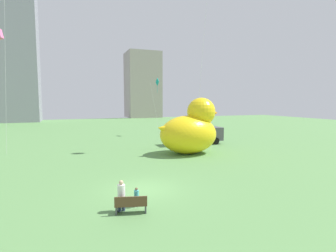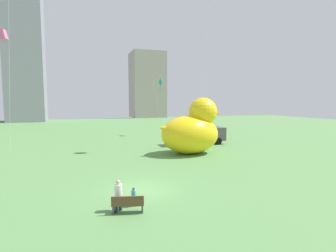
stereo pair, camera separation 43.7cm
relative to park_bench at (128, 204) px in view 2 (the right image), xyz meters
The scene contains 9 objects.
ground_plane 3.55m from the park_bench, 63.98° to the left, with size 140.00×140.00×0.00m, color #5B8D4E.
park_bench is the anchor object (origin of this frame).
person_adult 0.73m from the park_bench, 127.63° to the left, with size 0.38×0.38×1.57m.
person_child 0.84m from the park_bench, 57.49° to the left, with size 0.25×0.25×1.03m.
giant_inflatable_duck 15.60m from the park_bench, 53.46° to the left, with size 7.07×4.54×5.86m.
box_truck 21.46m from the park_bench, 54.66° to the left, with size 6.51×2.55×2.85m.
city_skyline 75.82m from the park_bench, 103.19° to the left, with size 69.73×17.81×38.86m.
kite_pink 28.26m from the park_bench, 112.87° to the left, with size 1.78×2.11×13.75m.
kite_teal 30.89m from the park_bench, 68.97° to the left, with size 1.34×1.87×9.22m.
Camera 2 is at (-3.83, -15.43, 5.46)m, focal length 27.93 mm.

